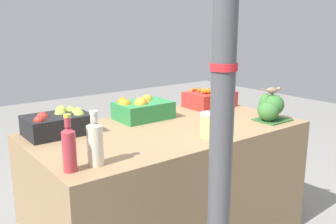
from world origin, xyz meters
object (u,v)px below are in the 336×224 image
carrot_crate (210,99)px  sparrow_bird (273,90)px  juice_bottle_ruby (69,148)px  apple_crate (58,123)px  orange_crate (142,109)px  pickle_jar (209,125)px  broccoli_pile (269,108)px  juice_bottle_cloudy (95,142)px  support_pole (223,95)px

carrot_crate → sparrow_bird: size_ratio=3.35×
juice_bottle_ruby → apple_crate: bearing=73.2°
orange_crate → juice_bottle_ruby: (-0.76, -0.58, 0.04)m
orange_crate → pickle_jar: bearing=-82.2°
apple_crate → broccoli_pile: size_ratio=1.55×
juice_bottle_ruby → pickle_jar: juice_bottle_ruby is taller
orange_crate → juice_bottle_cloudy: 0.86m
broccoli_pile → juice_bottle_ruby: bearing=-179.0°
orange_crate → juice_bottle_cloudy: size_ratio=1.42×
sparrow_bird → apple_crate: bearing=-156.6°
apple_crate → broccoli_pile: broccoli_pile is taller
juice_bottle_ruby → sparrow_bird: bearing=0.5°
orange_crate → sparrow_bird: size_ratio=3.35×
orange_crate → support_pole: bearing=-106.4°
support_pole → pickle_jar: (0.39, 0.48, -0.29)m
pickle_jar → sparrow_bird: (0.58, 0.01, 0.14)m
support_pole → sparrow_bird: size_ratio=21.11×
sparrow_bird → carrot_crate: bearing=140.9°
pickle_jar → sparrow_bird: size_ratio=1.31×
apple_crate → sparrow_bird: size_ratio=3.35×
support_pole → orange_crate: size_ratio=6.29×
juice_bottle_ruby → juice_bottle_cloudy: size_ratio=1.01×
apple_crate → carrot_crate: size_ratio=1.00×
support_pole → apple_crate: (-0.28, 1.06, -0.30)m
support_pole → juice_bottle_cloudy: (-0.33, 0.48, -0.25)m
juice_bottle_ruby → juice_bottle_cloudy: juice_bottle_ruby is taller
pickle_jar → carrot_crate: bearing=46.1°
juice_bottle_ruby → carrot_crate: bearing=22.4°
broccoli_pile → juice_bottle_cloudy: 1.29m
apple_crate → broccoli_pile: bearing=-24.2°
juice_bottle_ruby → sparrow_bird: 1.43m
support_pole → orange_crate: (0.31, 1.06, -0.29)m
orange_crate → pickle_jar: size_ratio=2.56×
pickle_jar → broccoli_pile: bearing=2.1°
juice_bottle_ruby → orange_crate: bearing=37.3°
apple_crate → carrot_crate: (1.22, -0.00, -0.00)m
broccoli_pile → sparrow_bird: 0.13m
juice_bottle_ruby → sparrow_bird: size_ratio=2.40×
broccoli_pile → juice_bottle_cloudy: size_ratio=0.92×
carrot_crate → juice_bottle_ruby: 1.51m
juice_bottle_cloudy → sparrow_bird: 1.30m
support_pole → broccoli_pile: (0.96, 0.50, -0.28)m
broccoli_pile → pickle_jar: bearing=-177.9°
apple_crate → juice_bottle_ruby: 0.61m
orange_crate → carrot_crate: bearing=-0.5°
carrot_crate → sparrow_bird: sparrow_bird is taller
sparrow_bird → orange_crate: bearing=-173.0°
support_pole → juice_bottle_cloudy: size_ratio=8.91×
broccoli_pile → juice_bottle_ruby: juice_bottle_ruby is taller
sparrow_bird → juice_bottle_cloudy: bearing=-131.6°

